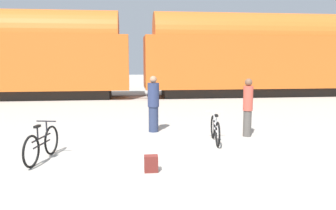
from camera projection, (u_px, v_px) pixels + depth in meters
ground_plane at (149, 159)px, 7.55m from camera, size 80.00×80.00×0.00m
freight_train at (137, 53)px, 19.27m from camera, size 58.60×2.99×5.03m
rail_near at (137, 99)px, 18.93m from camera, size 70.60×0.07×0.01m
rail_far at (137, 96)px, 20.34m from camera, size 70.60×0.07×0.01m
bicycle_black at (42, 144)px, 7.41m from camera, size 0.48×1.65×0.87m
bicycle_silver at (215, 130)px, 9.04m from camera, size 0.46×1.62×0.83m
person_in_navy at (153, 104)px, 10.27m from camera, size 0.36×0.36×1.77m
person_in_red at (248, 107)px, 9.65m from camera, size 0.28×0.28×1.73m
backpack at (151, 164)px, 6.69m from camera, size 0.28×0.20×0.34m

